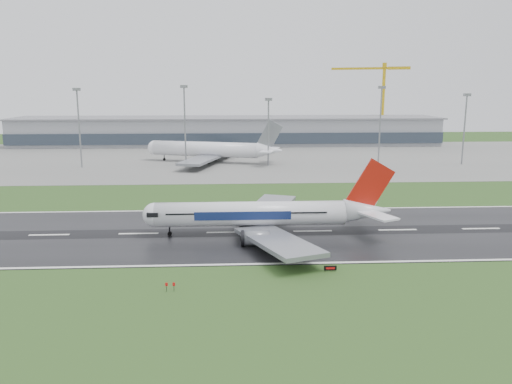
{
  "coord_description": "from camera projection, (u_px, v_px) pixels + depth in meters",
  "views": [
    {
      "loc": [
        0.95,
        -113.37,
        32.88
      ],
      "look_at": [
        7.47,
        12.0,
        7.0
      ],
      "focal_mm": 35.89,
      "sensor_mm": 36.0,
      "label": 1
    }
  ],
  "objects": [
    {
      "name": "ground",
      "position": [
        226.0,
        233.0,
        117.47
      ],
      "size": [
        520.0,
        520.0,
        0.0
      ],
      "primitive_type": "plane",
      "color": "#244419",
      "rests_on": "ground"
    },
    {
      "name": "floodmast_4",
      "position": [
        380.0,
        128.0,
        215.32
      ],
      "size": [
        0.64,
        0.64,
        32.05
      ],
      "primitive_type": "cylinder",
      "color": "gray",
      "rests_on": "ground"
    },
    {
      "name": "tower_crane",
      "position": [
        383.0,
        103.0,
        313.2
      ],
      "size": [
        44.87,
        21.1,
        46.84
      ],
      "primitive_type": null,
      "rotation": [
        0.0,
        0.0,
        -0.4
      ],
      "color": "gold",
      "rests_on": "ground"
    },
    {
      "name": "apron",
      "position": [
        228.0,
        158.0,
        239.73
      ],
      "size": [
        400.0,
        130.0,
        0.08
      ],
      "primitive_type": "cube",
      "color": "slate",
      "rests_on": "ground"
    },
    {
      "name": "terminal",
      "position": [
        228.0,
        131.0,
        296.9
      ],
      "size": [
        240.0,
        36.0,
        15.0
      ],
      "primitive_type": "cube",
      "color": "gray",
      "rests_on": "ground"
    },
    {
      "name": "floodmast_5",
      "position": [
        464.0,
        131.0,
        217.48
      ],
      "size": [
        0.64,
        0.64,
        28.99
      ],
      "primitive_type": "cylinder",
      "color": "gray",
      "rests_on": "ground"
    },
    {
      "name": "parked_airliner",
      "position": [
        211.0,
        141.0,
        224.67
      ],
      "size": [
        77.59,
        74.71,
        18.49
      ],
      "primitive_type": null,
      "rotation": [
        0.0,
        0.0,
        -0.3
      ],
      "color": "white",
      "rests_on": "apron"
    },
    {
      "name": "runway_sign",
      "position": [
        330.0,
        268.0,
        92.85
      ],
      "size": [
        2.31,
        0.36,
        1.04
      ],
      "primitive_type": null,
      "rotation": [
        0.0,
        0.0,
        -0.05
      ],
      "color": "black",
      "rests_on": "ground"
    },
    {
      "name": "floodmast_3",
      "position": [
        268.0,
        134.0,
        213.41
      ],
      "size": [
        0.64,
        0.64,
        27.2
      ],
      "primitive_type": "cylinder",
      "color": "gray",
      "rests_on": "ground"
    },
    {
      "name": "floodmast_2",
      "position": [
        185.0,
        128.0,
        211.13
      ],
      "size": [
        0.64,
        0.64,
        32.38
      ],
      "primitive_type": "cylinder",
      "color": "gray",
      "rests_on": "ground"
    },
    {
      "name": "main_airliner",
      "position": [
        268.0,
        199.0,
        114.13
      ],
      "size": [
        55.76,
        53.1,
        16.46
      ],
      "primitive_type": null,
      "rotation": [
        0.0,
        0.0,
        -0.0
      ],
      "color": "silver",
      "rests_on": "runway"
    },
    {
      "name": "floodmast_1",
      "position": [
        79.0,
        130.0,
        209.05
      ],
      "size": [
        0.64,
        0.64,
        31.27
      ],
      "primitive_type": "cylinder",
      "color": "gray",
      "rests_on": "ground"
    },
    {
      "name": "runway",
      "position": [
        226.0,
        232.0,
        117.46
      ],
      "size": [
        400.0,
        45.0,
        0.1
      ],
      "primitive_type": "cube",
      "color": "black",
      "rests_on": "ground"
    }
  ]
}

